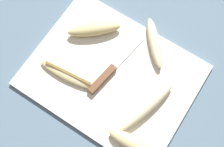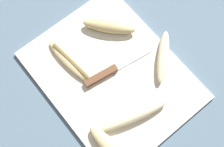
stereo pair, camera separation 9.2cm
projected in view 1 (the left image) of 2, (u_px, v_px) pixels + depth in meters
ground_plane at (112, 76)px, 0.94m from camera, size 4.00×4.00×0.00m
cutting_board at (112, 75)px, 0.94m from camera, size 0.49×0.38×0.01m
knife at (107, 74)px, 0.93m from camera, size 0.06×0.23×0.02m
banana_spotted_left at (94, 29)px, 0.96m from camera, size 0.15×0.14×0.04m
banana_ripe_center at (69, 74)px, 0.92m from camera, size 0.19×0.06×0.02m
banana_pale_long at (154, 43)px, 0.95m from camera, size 0.14×0.15×0.03m
banana_mellow_near at (134, 144)px, 0.85m from camera, size 0.15×0.06×0.03m
banana_bright_far at (147, 107)px, 0.89m from camera, size 0.09×0.20×0.03m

